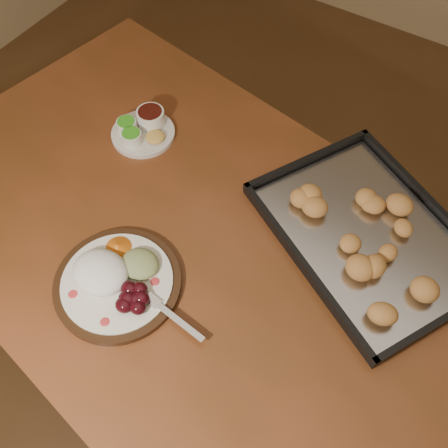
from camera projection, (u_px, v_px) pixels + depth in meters
The scene contains 5 objects.
ground at pixel (256, 345), 1.78m from camera, with size 4.00×4.00×0.00m, color brown.
dining_table at pixel (200, 260), 1.23m from camera, with size 1.64×1.15×0.75m.
dinner_plate at pixel (116, 279), 1.07m from camera, with size 0.37×0.27×0.06m.
condiment_saucer at pixel (143, 128), 1.31m from camera, with size 0.17×0.17×0.06m.
baking_tray at pixel (368, 233), 1.13m from camera, with size 0.62×0.56×0.05m.
Camera 1 is at (0.24, -0.58, 1.73)m, focal length 40.00 mm.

